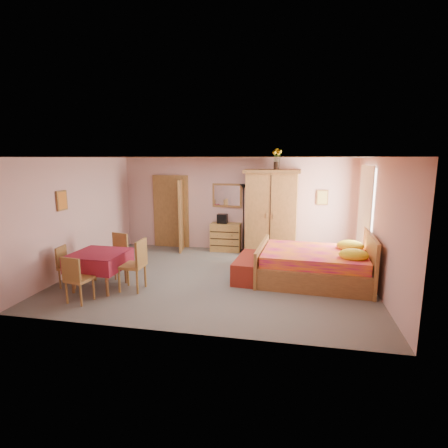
% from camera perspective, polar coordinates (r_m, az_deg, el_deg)
% --- Properties ---
extents(floor, '(6.50, 6.50, 0.00)m').
position_cam_1_polar(floor, '(7.75, -1.17, -8.77)').
color(floor, '#66615A').
rests_on(floor, ground).
extents(ceiling, '(6.50, 6.50, 0.00)m').
position_cam_1_polar(ceiling, '(7.30, -1.25, 10.84)').
color(ceiling, brown).
rests_on(ceiling, wall_back).
extents(wall_back, '(6.50, 0.10, 2.60)m').
position_cam_1_polar(wall_back, '(9.84, 1.90, 3.22)').
color(wall_back, '#CB9B93').
rests_on(wall_back, floor).
extents(wall_front, '(6.50, 0.10, 2.60)m').
position_cam_1_polar(wall_front, '(5.06, -7.27, -4.09)').
color(wall_front, '#CB9B93').
rests_on(wall_front, floor).
extents(wall_left, '(0.10, 5.00, 2.60)m').
position_cam_1_polar(wall_left, '(8.70, -22.62, 1.40)').
color(wall_left, '#CB9B93').
rests_on(wall_left, floor).
extents(wall_right, '(0.10, 5.00, 2.60)m').
position_cam_1_polar(wall_right, '(7.44, 24.05, -0.16)').
color(wall_right, '#CB9B93').
rests_on(wall_right, floor).
extents(doorway, '(1.06, 0.12, 2.15)m').
position_cam_1_polar(doorway, '(10.33, -8.60, 1.92)').
color(doorway, '#9E6B35').
rests_on(doorway, floor).
extents(window, '(0.08, 1.40, 1.95)m').
position_cam_1_polar(window, '(8.57, 22.12, 2.32)').
color(window, white).
rests_on(window, wall_right).
extents(picture_left, '(0.04, 0.32, 0.42)m').
position_cam_1_polar(picture_left, '(8.14, -24.97, 3.49)').
color(picture_left, orange).
rests_on(picture_left, wall_left).
extents(picture_back, '(0.30, 0.04, 0.40)m').
position_cam_1_polar(picture_back, '(9.69, 15.77, 4.19)').
color(picture_back, '#D8BF59').
rests_on(picture_back, wall_back).
extents(chest_of_drawers, '(0.84, 0.44, 0.79)m').
position_cam_1_polar(chest_of_drawers, '(9.83, 0.28, -2.16)').
color(chest_of_drawers, '#AB7B3A').
rests_on(chest_of_drawers, floor).
extents(wall_mirror, '(0.85, 0.08, 0.67)m').
position_cam_1_polar(wall_mirror, '(9.84, 0.51, 4.69)').
color(wall_mirror, silver).
rests_on(wall_mirror, wall_back).
extents(stereo, '(0.28, 0.21, 0.26)m').
position_cam_1_polar(stereo, '(9.74, -0.27, 0.86)').
color(stereo, black).
rests_on(stereo, chest_of_drawers).
extents(floor_lamp, '(0.27, 0.27, 1.89)m').
position_cam_1_polar(floor_lamp, '(9.66, 3.18, 0.93)').
color(floor_lamp, black).
rests_on(floor_lamp, floor).
extents(wardrobe, '(1.49, 0.81, 2.29)m').
position_cam_1_polar(wardrobe, '(9.42, 7.77, 1.83)').
color(wardrobe, '#AC753A').
rests_on(wardrobe, floor).
extents(sunflower_vase, '(0.23, 0.23, 0.55)m').
position_cam_1_polar(sunflower_vase, '(9.36, 8.62, 10.47)').
color(sunflower_vase, gold).
rests_on(sunflower_vase, wardrobe).
extents(bed, '(2.43, 1.97, 1.07)m').
position_cam_1_polar(bed, '(7.68, 14.45, -5.09)').
color(bed, '#BB125F').
rests_on(bed, floor).
extents(bench, '(0.62, 1.42, 0.46)m').
position_cam_1_polar(bench, '(7.73, 4.13, -7.04)').
color(bench, maroon).
rests_on(bench, floor).
extents(dining_table, '(1.03, 1.03, 0.74)m').
position_cam_1_polar(dining_table, '(7.49, -19.59, -7.13)').
color(dining_table, maroon).
rests_on(dining_table, floor).
extents(chair_south, '(0.46, 0.46, 0.88)m').
position_cam_1_polar(chair_south, '(6.90, -22.53, -8.24)').
color(chair_south, '#A06F36').
rests_on(chair_south, floor).
extents(chair_north, '(0.53, 0.53, 0.94)m').
position_cam_1_polar(chair_north, '(8.08, -17.44, -4.95)').
color(chair_north, '#9E6335').
rests_on(chair_north, floor).
extents(chair_west, '(0.42, 0.42, 0.84)m').
position_cam_1_polar(chair_west, '(7.79, -23.81, -6.38)').
color(chair_west, olive).
rests_on(chair_west, floor).
extents(chair_east, '(0.47, 0.47, 1.02)m').
position_cam_1_polar(chair_east, '(7.16, -14.81, -6.47)').
color(chair_east, olive).
rests_on(chair_east, floor).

